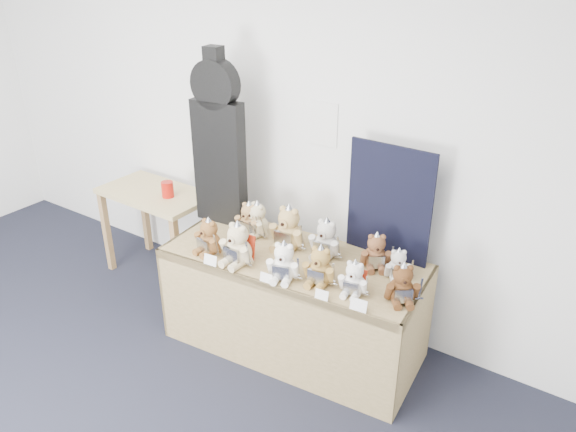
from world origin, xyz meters
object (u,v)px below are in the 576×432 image
Objects in this scene: teddy_front_end at (402,285)px; side_table at (157,206)px; teddy_back_far_left at (249,220)px; teddy_back_left at (257,221)px; teddy_back_centre_left at (288,229)px; teddy_front_far_left at (209,238)px; teddy_front_right at (320,267)px; teddy_back_end at (398,265)px; display_table at (288,283)px; teddy_front_far_right at (354,279)px; guitar_case at (218,141)px; teddy_front_centre at (284,263)px; teddy_back_centre_right at (326,240)px; teddy_front_left at (238,246)px; red_cup at (168,189)px; teddy_back_right at (376,253)px.

side_table is at bearing 139.34° from teddy_front_end.
teddy_back_far_left reaches higher than side_table.
teddy_back_centre_left is at bearing 10.05° from teddy_back_left.
teddy_front_far_left is 0.36m from teddy_back_far_left.
teddy_back_left is 0.28m from teddy_back_centre_left.
teddy_back_end is at bearing 33.98° from teddy_front_right.
display_table is 0.58m from teddy_front_far_right.
guitar_case is 3.70× the size of teddy_back_centre_left.
teddy_front_centre is at bearing -175.07° from teddy_front_far_right.
teddy_back_end is (0.36, 0.31, -0.02)m from teddy_front_right.
teddy_back_centre_left is 0.34m from teddy_back_far_left.
teddy_front_far_left is 0.59m from teddy_front_centre.
display_table is 1.42× the size of guitar_case.
side_table is 2.26m from teddy_front_end.
teddy_back_centre_left is at bearing 140.29° from teddy_front_right.
teddy_back_centre_right is at bearing 149.42° from teddy_back_end.
red_cup is at bearing 160.55° from teddy_front_left.
teddy_front_end is 0.80× the size of teddy_back_centre_left.
red_cup is 0.45× the size of teddy_front_centre.
teddy_front_right reaches higher than teddy_back_end.
teddy_front_left is 1.43× the size of teddy_back_end.
teddy_front_right is 0.83× the size of teddy_back_centre_left.
teddy_front_centre is (1.38, -0.41, 0.00)m from red_cup.
teddy_back_right is (0.99, 0.44, -0.00)m from teddy_front_far_left.
side_table is at bearing 176.15° from teddy_back_centre_right.
teddy_front_left is 0.40m from teddy_back_far_left.
teddy_back_centre_left is (0.39, 0.35, 0.03)m from teddy_front_far_left.
teddy_back_right is at bearing 86.95° from teddy_front_far_right.
teddy_front_right is (0.80, 0.09, 0.00)m from teddy_front_far_left.
teddy_back_left is at bearing 20.72° from teddy_back_far_left.
teddy_front_far_right is (1.98, -0.33, 0.18)m from side_table.
teddy_back_left reaches higher than display_table.
teddy_back_end is 0.83× the size of teddy_back_far_left.
display_table is at bearing 154.97° from teddy_front_right.
guitar_case is at bearing -0.26° from red_cup.
side_table is at bearing 165.13° from display_table.
teddy_front_left reaches higher than teddy_front_centre.
teddy_front_far_right is (0.22, 0.01, -0.01)m from teddy_front_right.
teddy_back_left reaches higher than teddy_front_end.
teddy_back_far_left is (0.06, 0.35, -0.00)m from teddy_front_far_left.
teddy_front_right reaches higher than teddy_front_end.
teddy_back_left reaches higher than teddy_front_far_left.
teddy_front_centre is 1.14× the size of teddy_front_far_right.
teddy_front_left is at bearing 178.12° from teddy_back_right.
teddy_front_left is at bearing -139.26° from teddy_back_centre_right.
guitar_case is 4.23× the size of teddy_back_centre_right.
teddy_back_end is at bearing -6.14° from guitar_case.
teddy_back_right is 1.21× the size of teddy_back_end.
teddy_front_centre reaches higher than red_cup.
teddy_front_right is 0.48m from teddy_back_end.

